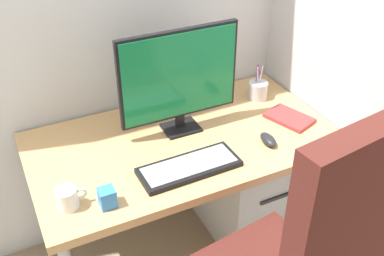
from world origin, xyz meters
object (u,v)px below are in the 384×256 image
filing_cabinet (248,180)px  keyboard (189,167)px  monitor (179,77)px  coffee_mug (68,198)px  pen_holder (258,90)px  notebook (289,118)px  mouse (268,140)px  desk_clamp_accessory (107,198)px

filing_cabinet → keyboard: bearing=-150.9°
monitor → coffee_mug: (-0.58, -0.29, -0.22)m
pen_holder → notebook: 0.24m
filing_cabinet → keyboard: keyboard is taller
filing_cabinet → mouse: mouse is taller
mouse → notebook: size_ratio=0.51×
coffee_mug → mouse: bearing=1.2°
coffee_mug → notebook: bearing=7.2°
monitor → filing_cabinet: bearing=-4.0°
monitor → coffee_mug: size_ratio=4.74×
mouse → coffee_mug: coffee_mug is taller
keyboard → notebook: 0.59m
pen_holder → notebook: size_ratio=0.84×
keyboard → desk_clamp_accessory: bearing=-170.7°
coffee_mug → monitor: bearing=26.9°
keyboard → mouse: mouse is taller
keyboard → mouse: 0.38m
mouse → monitor: bearing=140.2°
mouse → pen_holder: (0.17, 0.35, 0.03)m
notebook → desk_clamp_accessory: desk_clamp_accessory is taller
filing_cabinet → monitor: monitor is taller
notebook → desk_clamp_accessory: bearing=171.6°
pen_holder → mouse: bearing=-115.8°
filing_cabinet → notebook: size_ratio=2.78×
coffee_mug → desk_clamp_accessory: 0.14m
pen_holder → keyboard: bearing=-146.6°
pen_holder → desk_clamp_accessory: bearing=-155.0°
filing_cabinet → desk_clamp_accessory: bearing=-158.8°
monitor → coffee_mug: 0.68m
filing_cabinet → notebook: 0.47m
coffee_mug → desk_clamp_accessory: size_ratio=1.53×
coffee_mug → pen_holder: bearing=19.6°
filing_cabinet → coffee_mug: (-0.95, -0.27, 0.47)m
filing_cabinet → pen_holder: bearing=51.1°
filing_cabinet → pen_holder: pen_holder is taller
filing_cabinet → notebook: (0.11, -0.13, 0.44)m
monitor → notebook: size_ratio=2.60×
keyboard → filing_cabinet: bearing=29.1°
filing_cabinet → mouse: (-0.09, -0.25, 0.45)m
notebook → coffee_mug: bearing=167.3°
keyboard → coffee_mug: 0.48m
mouse → notebook: mouse is taller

